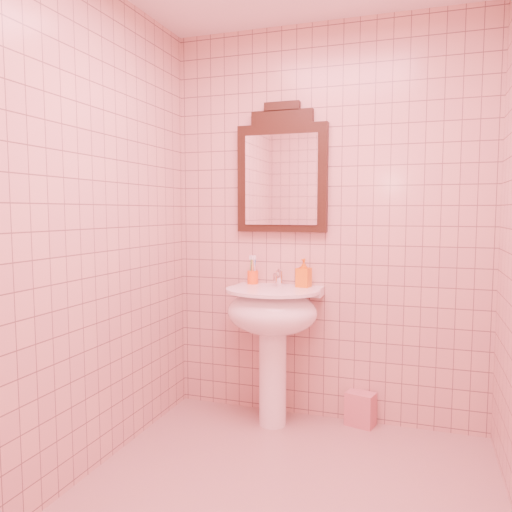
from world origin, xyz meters
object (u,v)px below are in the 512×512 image
(pedestal_sink, at_px, (272,321))
(toothbrush_cup, at_px, (253,277))
(towel, at_px, (360,409))
(mirror, at_px, (282,173))
(soap_dispenser, at_px, (304,273))

(pedestal_sink, xyz_separation_m, toothbrush_cup, (-0.18, 0.16, 0.25))
(towel, bearing_deg, mirror, 176.47)
(mirror, height_order, soap_dispenser, mirror)
(pedestal_sink, relative_size, soap_dispenser, 4.78)
(towel, bearing_deg, soap_dispenser, -174.27)
(toothbrush_cup, distance_m, towel, 1.07)
(pedestal_sink, bearing_deg, toothbrush_cup, 138.99)
(mirror, distance_m, toothbrush_cup, 0.70)
(mirror, height_order, towel, mirror)
(pedestal_sink, height_order, toothbrush_cup, toothbrush_cup)
(pedestal_sink, xyz_separation_m, towel, (0.53, 0.17, -0.56))
(mirror, relative_size, towel, 3.91)
(pedestal_sink, relative_size, toothbrush_cup, 5.29)
(pedestal_sink, height_order, soap_dispenser, soap_dispenser)
(pedestal_sink, distance_m, toothbrush_cup, 0.35)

